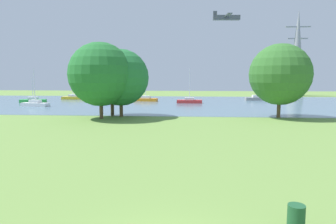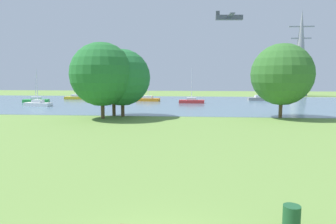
{
  "view_description": "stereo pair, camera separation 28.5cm",
  "coord_description": "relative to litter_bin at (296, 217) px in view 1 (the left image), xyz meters",
  "views": [
    {
      "loc": [
        0.79,
        -7.46,
        4.93
      ],
      "look_at": [
        -0.99,
        15.75,
        2.23
      ],
      "focal_mm": 32.01,
      "sensor_mm": 36.0,
      "label": 1
    },
    {
      "loc": [
        1.08,
        -7.43,
        4.93
      ],
      "look_at": [
        -0.99,
        15.75,
        2.23
      ],
      "focal_mm": 32.01,
      "sensor_mm": 36.0,
      "label": 2
    }
  ],
  "objects": [
    {
      "name": "sailboat_blue",
      "position": [
        -21.22,
        50.25,
        0.05
      ],
      "size": [
        4.87,
        1.76,
        5.49
      ],
      "color": "blue",
      "rests_on": "water_surface"
    },
    {
      "name": "sailboat_gray",
      "position": [
        10.69,
        56.24,
        0.06
      ],
      "size": [
        4.91,
        1.92,
        6.52
      ],
      "color": "gray",
      "rests_on": "water_surface"
    },
    {
      "name": "light_aircraft",
      "position": [
        4.76,
        64.52,
        18.7
      ],
      "size": [
        6.47,
        8.46,
        2.1
      ],
      "color": "#4C5156"
    },
    {
      "name": "ground_plane",
      "position": [
        -4.26,
        19.84,
        -0.4
      ],
      "size": [
        160.0,
        160.0,
        0.0
      ],
      "primitive_type": "plane",
      "color": "olive"
    },
    {
      "name": "tree_east_far",
      "position": [
        -12.21,
        27.3,
        4.5
      ],
      "size": [
        7.04,
        7.04,
        8.43
      ],
      "color": "brown",
      "rests_on": "ground"
    },
    {
      "name": "sailboat_orange",
      "position": [
        -12.79,
        51.71,
        0.07
      ],
      "size": [
        4.96,
        2.12,
        7.58
      ],
      "color": "orange",
      "rests_on": "water_surface"
    },
    {
      "name": "sailboat_white",
      "position": [
        -29.91,
        39.28,
        0.06
      ],
      "size": [
        4.98,
        2.29,
        6.34
      ],
      "color": "white",
      "rests_on": "water_surface"
    },
    {
      "name": "tree_mid_shore",
      "position": [
        7.33,
        27.92,
        4.87
      ],
      "size": [
        7.44,
        7.44,
        9.0
      ],
      "color": "brown",
      "rests_on": "ground"
    },
    {
      "name": "tree_west_far",
      "position": [
        -14.2,
        25.4,
        4.88
      ],
      "size": [
        7.58,
        7.58,
        9.08
      ],
      "color": "brown",
      "rests_on": "ground"
    },
    {
      "name": "sailboat_yellow",
      "position": [
        -29.98,
        55.82,
        0.06
      ],
      "size": [
        4.91,
        1.89,
        7.13
      ],
      "color": "yellow",
      "rests_on": "water_surface"
    },
    {
      "name": "electricity_pylon",
      "position": [
        24.36,
        72.95,
        10.9
      ],
      "size": [
        6.4,
        4.4,
        22.58
      ],
      "color": "gray",
      "rests_on": "ground"
    },
    {
      "name": "tree_west_near",
      "position": [
        -13.55,
        28.04,
        5.09
      ],
      "size": [
        5.87,
        5.87,
        8.43
      ],
      "color": "brown",
      "rests_on": "ground"
    },
    {
      "name": "sailboat_green",
      "position": [
        -34.41,
        46.85,
        0.04
      ],
      "size": [
        5.02,
        2.6,
        5.21
      ],
      "color": "green",
      "rests_on": "water_surface"
    },
    {
      "name": "sailboat_red",
      "position": [
        -3.74,
        47.72,
        0.06
      ],
      "size": [
        4.81,
        1.53,
        6.62
      ],
      "color": "red",
      "rests_on": "water_surface"
    },
    {
      "name": "litter_bin",
      "position": [
        0.0,
        0.0,
        0.0
      ],
      "size": [
        0.56,
        0.56,
        0.8
      ],
      "primitive_type": "cylinder",
      "color": "#1E512D",
      "rests_on": "ground"
    },
    {
      "name": "water_surface",
      "position": [
        -4.26,
        47.84,
        -0.39
      ],
      "size": [
        140.0,
        40.0,
        0.02
      ],
      "primitive_type": "cube",
      "color": "slate",
      "rests_on": "ground"
    }
  ]
}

